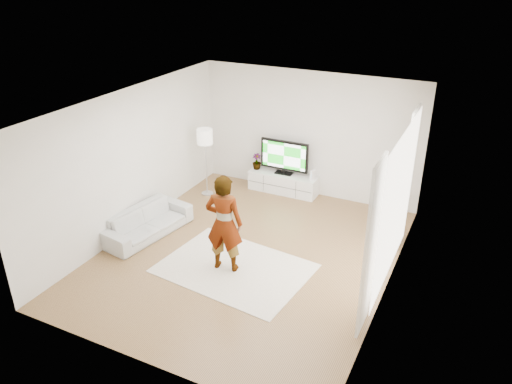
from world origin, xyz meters
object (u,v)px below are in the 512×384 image
at_px(television, 284,156).
at_px(player, 224,223).
at_px(rug, 235,268).
at_px(floor_lamp, 205,140).
at_px(sofa, 147,222).
at_px(media_console, 283,183).

bearing_deg(television, player, -84.48).
xyz_separation_m(television, rug, (0.47, -3.30, -0.87)).
bearing_deg(player, floor_lamp, -63.51).
distance_m(television, rug, 3.44).
xyz_separation_m(player, sofa, (-1.94, 0.36, -0.62)).
bearing_deg(media_console, floor_lamp, -150.76).
relative_size(media_console, television, 1.41).
bearing_deg(television, media_console, -90.00).
bearing_deg(media_console, sofa, -118.67).
bearing_deg(rug, television, 98.18).
distance_m(media_console, sofa, 3.37).
relative_size(television, rug, 0.45).
bearing_deg(television, floor_lamp, -149.98).
distance_m(media_console, rug, 3.31).
bearing_deg(floor_lamp, television, 30.02).
relative_size(sofa, floor_lamp, 1.20).
bearing_deg(rug, media_console, 98.25).
relative_size(player, floor_lamp, 1.14).
relative_size(player, sofa, 0.95).
xyz_separation_m(television, player, (0.32, -3.35, 0.02)).
height_order(media_console, sofa, sofa).
relative_size(television, sofa, 0.61).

